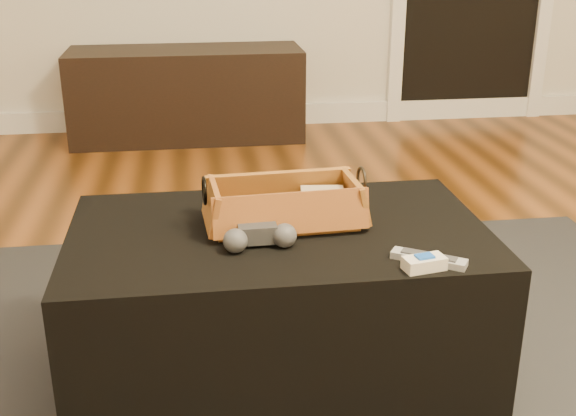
{
  "coord_description": "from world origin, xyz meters",
  "views": [
    {
      "loc": [
        -0.38,
        -1.46,
        1.11
      ],
      "look_at": [
        -0.16,
        0.1,
        0.49
      ],
      "focal_mm": 45.0,
      "sensor_mm": 36.0,
      "label": 1
    }
  ],
  "objects": [
    {
      "name": "game_controller",
      "position": [
        -0.24,
        0.02,
        0.46
      ],
      "size": [
        0.17,
        0.1,
        0.06
      ],
      "color": "#2A2A2C",
      "rests_on": "ottoman"
    },
    {
      "name": "baseboard",
      "position": [
        0.0,
        2.73,
        0.06
      ],
      "size": [
        5.0,
        0.04,
        0.12
      ],
      "primitive_type": "cube",
      "color": "white",
      "rests_on": "floor"
    },
    {
      "name": "wicker_basket",
      "position": [
        -0.16,
        0.14,
        0.48
      ],
      "size": [
        0.4,
        0.22,
        0.14
      ],
      "color": "#A36124",
      "rests_on": "ottoman"
    },
    {
      "name": "media_cabinet",
      "position": [
        -0.39,
        2.51,
        0.25
      ],
      "size": [
        1.26,
        0.45,
        0.49
      ],
      "primitive_type": "cube",
      "color": "black",
      "rests_on": "floor"
    },
    {
      "name": "ottoman",
      "position": [
        -0.18,
        0.12,
        0.22
      ],
      "size": [
        1.0,
        0.6,
        0.42
      ],
      "primitive_type": "cube",
      "color": "black",
      "rests_on": "area_rug"
    },
    {
      "name": "tv_remote",
      "position": [
        -0.18,
        0.13,
        0.46
      ],
      "size": [
        0.21,
        0.08,
        0.02
      ],
      "primitive_type": "cube",
      "rotation": [
        0.0,
        0.0,
        0.16
      ],
      "color": "black",
      "rests_on": "wicker_basket"
    },
    {
      "name": "floor",
      "position": [
        0.0,
        0.0,
        -0.01
      ],
      "size": [
        5.0,
        5.5,
        0.01
      ],
      "primitive_type": "cube",
      "color": "brown",
      "rests_on": "ground"
    },
    {
      "name": "cream_gadget",
      "position": [
        0.09,
        -0.14,
        0.45
      ],
      "size": [
        0.1,
        0.06,
        0.03
      ],
      "color": "beige",
      "rests_on": "ottoman"
    },
    {
      "name": "silver_remote",
      "position": [
        0.11,
        -0.11,
        0.44
      ],
      "size": [
        0.16,
        0.12,
        0.02
      ],
      "color": "#A4A7AC",
      "rests_on": "ottoman"
    },
    {
      "name": "area_rug",
      "position": [
        -0.18,
        0.07,
        0.01
      ],
      "size": [
        2.6,
        2.0,
        0.01
      ],
      "primitive_type": "cube",
      "color": "black",
      "rests_on": "floor"
    },
    {
      "name": "cloth_bundle",
      "position": [
        -0.07,
        0.18,
        0.47
      ],
      "size": [
        0.11,
        0.08,
        0.06
      ],
      "primitive_type": "cube",
      "rotation": [
        0.0,
        0.0,
        -0.12
      ],
      "color": "tan",
      "rests_on": "wicker_basket"
    }
  ]
}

